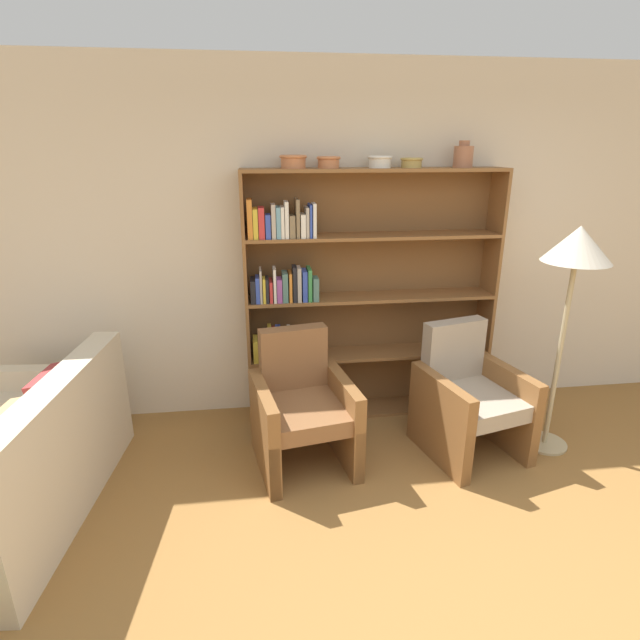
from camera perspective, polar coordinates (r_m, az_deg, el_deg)
wall_back at (r=4.09m, az=6.93°, el=8.46°), size 12.00×0.06×2.75m
bookshelf at (r=3.96m, az=3.08°, el=2.37°), size 1.97×0.30×1.98m
bowl_terracotta at (r=3.72m, az=-3.07°, el=17.73°), size 0.20×0.20×0.09m
bowl_brass at (r=3.75m, az=0.98°, el=17.67°), size 0.17×0.17×0.08m
bowl_sage at (r=3.82m, az=6.87°, el=17.60°), size 0.18×0.18×0.08m
bowl_slate at (r=3.88m, az=10.42°, el=17.34°), size 0.17×0.17×0.07m
vase_tall at (r=4.02m, az=16.06°, el=17.58°), size 0.14×0.14×0.19m
couch at (r=3.62m, az=-31.46°, el=-14.26°), size 1.07×1.74×0.87m
armchair_leather at (r=3.52m, az=-2.06°, el=-10.07°), size 0.75×0.78×0.93m
armchair_cushioned at (r=3.81m, az=16.62°, el=-8.53°), size 0.79×0.82×0.93m
floor_lamp at (r=3.74m, az=27.23°, el=6.48°), size 0.44×0.44×1.64m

